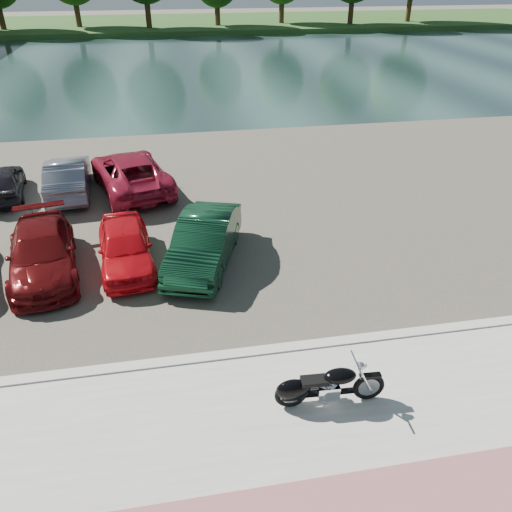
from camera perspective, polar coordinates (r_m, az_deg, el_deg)
The scene contains 13 objects.
ground at distance 10.77m, azimuth 3.52°, elevation -18.04°, with size 200.00×200.00×0.00m, color #595447.
promenade at distance 10.13m, azimuth 4.92°, elevation -22.02°, with size 60.00×6.00×0.10m, color #AAA8A0.
kerb at distance 12.10m, azimuth 1.33°, elevation -10.82°, with size 60.00×0.30×0.14m, color #AAA8A0.
parking_lot at distance 19.69m, azimuth -3.84°, elevation 6.45°, with size 60.00×18.00×0.04m, color #454038.
river at distance 47.59m, azimuth -8.29°, elevation 20.64°, with size 120.00×40.00×0.00m, color #182B2A.
far_bank at distance 79.27m, azimuth -9.65°, elevation 24.70°, with size 120.00×24.00×0.60m, color #234B1A.
motorcycle at distance 10.65m, azimuth 7.32°, elevation -14.62°, with size 2.33×0.75×1.05m.
car_3 at distance 15.91m, azimuth -23.26°, elevation 0.34°, with size 1.86×4.58×1.33m, color #570C0D.
car_4 at distance 15.47m, azimuth -14.72°, elevation 1.06°, with size 1.55×3.86×1.31m, color red.
car_5 at distance 15.15m, azimuth -5.96°, elevation 1.66°, with size 1.55×4.45×1.47m, color black.
car_8 at distance 21.97m, azimuth -27.01°, elevation 7.57°, with size 1.48×3.68×1.25m, color black.
car_9 at distance 21.22m, azimuth -20.68°, elevation 8.50°, with size 1.52×4.36×1.44m, color slate.
car_10 at distance 20.83m, azimuth -14.14°, elevation 9.25°, with size 2.48×5.38×1.49m, color maroon.
Camera 1 is at (-1.87, -6.86, 8.09)m, focal length 35.00 mm.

